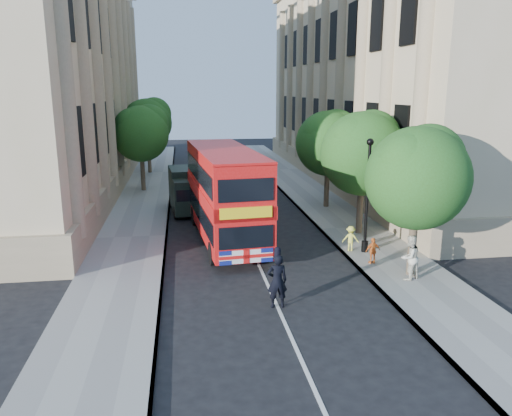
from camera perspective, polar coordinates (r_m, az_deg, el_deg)
name	(u,v)px	position (r m, az deg, el deg)	size (l,w,h in m)	color
ground	(283,320)	(16.78, 3.14, -12.63)	(120.00, 120.00, 0.00)	black
pavement_right	(351,228)	(27.28, 10.83, -2.31)	(3.50, 80.00, 0.12)	gray
pavement_left	(132,238)	(25.94, -13.98, -3.30)	(3.50, 80.00, 0.12)	gray
building_right	(396,67)	(42.29, 15.68, 15.22)	(12.00, 38.00, 18.00)	#C2B086
building_left	(27,65)	(40.23, -24.71, 14.63)	(12.00, 38.00, 18.00)	#C2B086
tree_right_near	(418,172)	(20.14, 18.07, 3.88)	(4.00, 4.00, 6.08)	#473828
tree_right_mid	(363,149)	(25.57, 12.17, 6.61)	(4.20, 4.20, 6.37)	#473828
tree_right_far	(329,140)	(31.24, 8.31, 7.73)	(4.00, 4.00, 6.15)	#473828
tree_left_far	(141,131)	(37.00, -12.99, 8.61)	(4.00, 4.00, 6.30)	#473828
tree_left_back	(148,120)	(44.95, -12.25, 9.80)	(4.20, 4.20, 6.65)	#473828
lamp_post	(367,201)	(22.79, 12.58, 0.83)	(0.32, 0.32, 5.16)	black
double_decker_bus	(225,192)	(24.40, -3.59, 1.86)	(3.40, 9.86, 4.47)	red
box_van	(187,192)	(30.58, -7.88, 1.88)	(2.30, 4.75, 2.63)	black
police_constable	(277,281)	(17.28, 2.44, -8.33)	(0.70, 0.46, 1.93)	black
woman_pedestrian	(410,257)	(20.29, 17.16, -5.42)	(0.87, 0.67, 1.78)	beige
child_a	(373,251)	(21.80, 13.22, -4.77)	(0.66, 0.27, 1.13)	orange
child_b	(351,238)	(23.26, 10.76, -3.44)	(0.75, 0.43, 1.16)	#E6E54E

